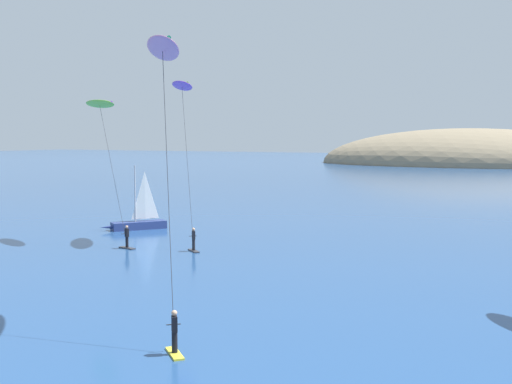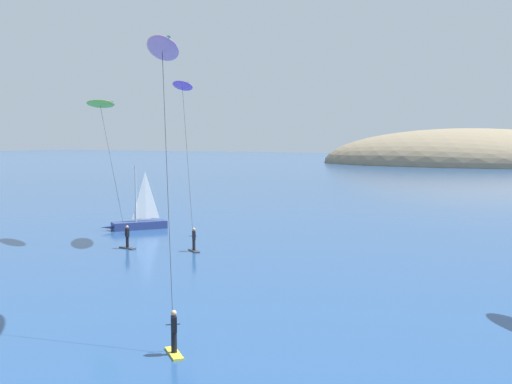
% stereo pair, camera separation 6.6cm
% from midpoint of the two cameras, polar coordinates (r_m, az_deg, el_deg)
% --- Properties ---
extents(sailboat_near, '(4.26, 5.39, 5.70)m').
position_cam_midpoint_polar(sailboat_near, '(57.96, -10.70, -2.66)').
color(sailboat_near, navy).
rests_on(sailboat_near, ground).
extents(kitesurfer_pink, '(5.58, 6.10, 12.28)m').
position_cam_midpoint_polar(kitesurfer_pink, '(27.35, -8.31, 10.85)').
color(kitesurfer_pink, yellow).
rests_on(kitesurfer_pink, ground).
extents(kitesurfer_lime, '(7.19, 3.81, 11.13)m').
position_cam_midpoint_polar(kitesurfer_lime, '(51.32, -13.56, 6.56)').
color(kitesurfer_lime, '#2D2D33').
rests_on(kitesurfer_lime, ground).
extents(kitesurfer_purple, '(6.24, 6.35, 12.52)m').
position_cam_midpoint_polar(kitesurfer_purple, '(49.97, -6.56, 8.37)').
color(kitesurfer_purple, '#2D2D33').
rests_on(kitesurfer_purple, ground).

